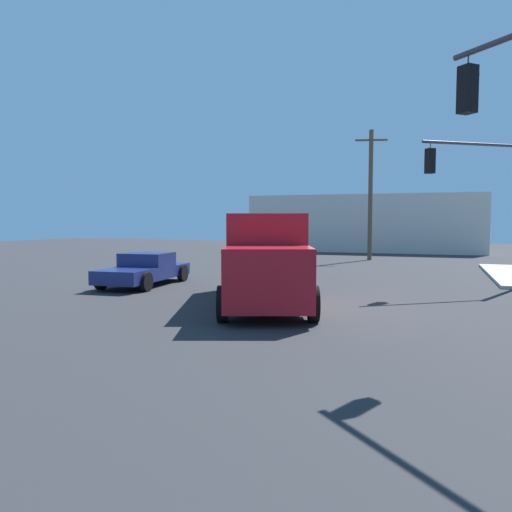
% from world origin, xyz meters
% --- Properties ---
extents(ground_plane, '(100.00, 100.00, 0.00)m').
position_xyz_m(ground_plane, '(0.00, 0.00, 0.00)').
color(ground_plane, '#2B2B2D').
extents(delivery_truck, '(5.06, 8.32, 2.98)m').
position_xyz_m(delivery_truck, '(-1.28, 0.43, 1.54)').
color(delivery_truck, '#AD141E').
rests_on(delivery_truck, ground).
extents(traffic_light_secondary, '(4.05, 2.93, 5.88)m').
position_xyz_m(traffic_light_secondary, '(6.18, 6.58, 4.05)').
color(traffic_light_secondary, '#38383D').
rests_on(traffic_light_secondary, sidewalk_corner_far).
extents(pickup_navy, '(2.51, 5.31, 1.38)m').
position_xyz_m(pickup_navy, '(-7.61, 2.96, 0.73)').
color(pickup_navy, navy).
rests_on(pickup_navy, ground).
extents(utility_pole, '(2.17, 0.64, 9.03)m').
position_xyz_m(utility_pole, '(-0.19, 20.14, 4.66)').
color(utility_pole, brown).
rests_on(utility_pole, ground).
extents(building_backdrop, '(20.26, 6.00, 5.03)m').
position_xyz_m(building_backdrop, '(-1.91, 30.70, 2.52)').
color(building_backdrop, beige).
rests_on(building_backdrop, ground).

